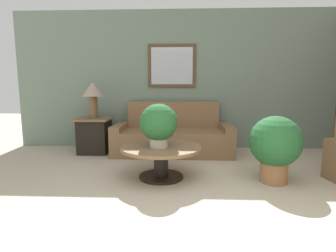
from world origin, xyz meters
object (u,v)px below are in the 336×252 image
object	(u,v)px
couch_main	(173,137)
side_table	(95,135)
potted_plant_floor	(275,145)
potted_plant_on_table	(159,124)
table_lamp	(93,93)
coffee_table	(161,155)

from	to	relation	value
couch_main	side_table	distance (m)	1.40
potted_plant_floor	couch_main	bearing A→B (deg)	131.45
potted_plant_on_table	potted_plant_floor	bearing A→B (deg)	-2.19
table_lamp	potted_plant_on_table	world-z (taller)	table_lamp
potted_plant_on_table	coffee_table	bearing A→B (deg)	64.27
couch_main	potted_plant_floor	size ratio (longest dim) A/B	2.50
couch_main	potted_plant_floor	xyz separation A→B (m)	(1.28, -1.45, 0.19)
side_table	potted_plant_on_table	world-z (taller)	potted_plant_on_table
table_lamp	potted_plant_floor	xyz separation A→B (m)	(2.68, -1.41, -0.60)
side_table	potted_plant_on_table	bearing A→B (deg)	-47.09
table_lamp	potted_plant_floor	bearing A→B (deg)	-27.75
potted_plant_on_table	potted_plant_floor	distance (m)	1.44
table_lamp	potted_plant_on_table	distance (m)	1.89
coffee_table	couch_main	bearing A→B (deg)	85.06
couch_main	table_lamp	xyz separation A→B (m)	(-1.40, -0.04, 0.79)
side_table	potted_plant_on_table	distance (m)	1.90
table_lamp	potted_plant_on_table	xyz separation A→B (m)	(1.26, -1.36, -0.36)
side_table	table_lamp	size ratio (longest dim) A/B	0.98
coffee_table	potted_plant_on_table	xyz separation A→B (m)	(-0.02, -0.05, 0.41)
side_table	table_lamp	world-z (taller)	table_lamp
coffee_table	potted_plant_floor	world-z (taller)	potted_plant_floor
potted_plant_floor	coffee_table	bearing A→B (deg)	175.65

